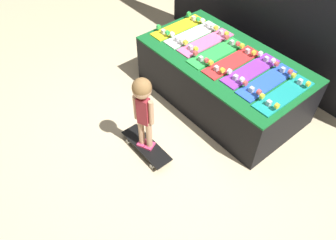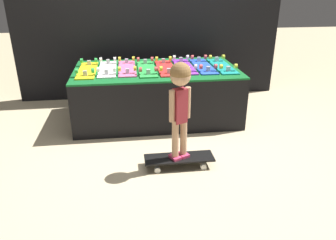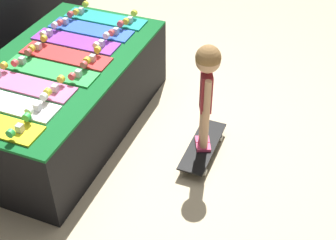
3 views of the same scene
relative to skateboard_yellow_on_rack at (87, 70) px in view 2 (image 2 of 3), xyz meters
The scene contains 13 objects.
ground_plane 1.21m from the skateboard_yellow_on_rack, 42.03° to the right, with size 16.00×16.00×0.00m, color beige.
back_wall 1.25m from the skateboard_yellow_on_rack, 47.47° to the left, with size 3.56×0.10×2.24m.
display_rack 0.84m from the skateboard_yellow_on_rack, ahead, with size 1.86×1.03×0.60m.
skateboard_yellow_on_rack is the anchor object (origin of this frame).
skateboard_white_on_rack 0.22m from the skateboard_yellow_on_rack, ahead, with size 0.20×0.72×0.09m.
skateboard_pink_on_rack 0.44m from the skateboard_yellow_on_rack, ahead, with size 0.20×0.72×0.09m.
skateboard_green_on_rack 0.66m from the skateboard_yellow_on_rack, ahead, with size 0.20×0.72×0.09m.
skateboard_red_on_rack 0.88m from the skateboard_yellow_on_rack, ahead, with size 0.20×0.72×0.09m.
skateboard_purple_on_rack 1.10m from the skateboard_yellow_on_rack, ahead, with size 0.20×0.72×0.09m.
skateboard_blue_on_rack 1.32m from the skateboard_yellow_on_rack, ahead, with size 0.20×0.72×0.09m.
skateboard_teal_on_rack 1.55m from the skateboard_yellow_on_rack, ahead, with size 0.20×0.72×0.09m.
skateboard_on_floor 1.54m from the skateboard_yellow_on_rack, 53.46° to the right, with size 0.62×0.20×0.09m.
child 1.44m from the skateboard_yellow_on_rack, 53.46° to the right, with size 0.19×0.17×0.86m.
Camera 2 is at (-0.35, -2.96, 1.55)m, focal length 35.00 mm.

